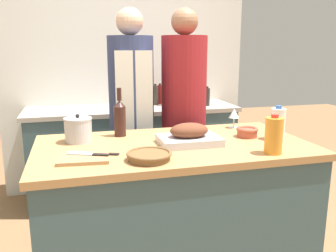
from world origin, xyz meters
TOP-DOWN VIEW (x-y plane):
  - kitchen_island at (0.00, 0.00)m, footprint 1.60×0.85m
  - back_counter at (0.00, 1.45)m, footprint 2.04×0.60m
  - back_wall at (0.00, 1.80)m, footprint 2.54×0.10m
  - roasting_pan at (0.09, -0.03)m, footprint 0.35×0.25m
  - wicker_basket at (-0.20, -0.27)m, footprint 0.23×0.23m
  - cutting_board at (-0.53, -0.19)m, footprint 0.27×0.19m
  - stock_pot at (-0.54, 0.19)m, footprint 0.17×0.17m
  - mixing_bowl at (0.50, 0.04)m, footprint 0.14×0.14m
  - juice_jug at (0.46, -0.32)m, footprint 0.09×0.09m
  - milk_jug at (0.65, -0.06)m, footprint 0.09×0.09m
  - wine_bottle_green at (-0.28, 0.27)m, footprint 0.08×0.08m
  - wine_glass_left at (0.53, 0.30)m, footprint 0.07×0.07m
  - knife_chef at (-0.46, -0.09)m, footprint 0.27×0.15m
  - knife_paring at (-0.49, -0.16)m, footprint 0.21×0.12m
  - stand_mixer at (0.44, 1.48)m, footprint 0.18×0.14m
  - condiment_bottle_tall at (0.25, 1.53)m, footprint 0.06×0.06m
  - condiment_bottle_short at (0.73, 1.35)m, footprint 0.06×0.06m
  - condiment_bottle_extra at (0.31, 1.59)m, footprint 0.06×0.06m
  - person_cook_aproned at (-0.12, 0.80)m, footprint 0.35×0.35m
  - person_cook_guest at (0.30, 0.75)m, footprint 0.36×0.36m

SIDE VIEW (x-z plane):
  - back_counter at x=0.00m, z-range 0.00..0.92m
  - kitchen_island at x=0.00m, z-range 0.00..0.93m
  - knife_chef at x=-0.46m, z-range 0.93..0.94m
  - cutting_board at x=-0.53m, z-range 0.93..0.95m
  - knife_paring at x=-0.49m, z-range 0.95..0.96m
  - wicker_basket at x=-0.20m, z-range 0.94..0.98m
  - mixing_bowl at x=0.50m, z-range 0.94..1.00m
  - roasting_pan at x=0.09m, z-range 0.92..1.04m
  - person_cook_guest at x=0.30m, z-range 0.10..1.88m
  - person_cook_aproned at x=-0.12m, z-range 0.10..1.88m
  - condiment_bottle_short at x=0.73m, z-range 0.91..1.10m
  - stock_pot at x=-0.54m, z-range 0.92..1.09m
  - condiment_bottle_extra at x=0.31m, z-range 0.91..1.12m
  - condiment_bottle_tall at x=0.25m, z-range 0.91..1.12m
  - milk_jug at x=0.65m, z-range 0.93..1.14m
  - wine_glass_left at x=0.53m, z-range 0.96..1.10m
  - juice_jug at x=0.46m, z-range 0.93..1.14m
  - stand_mixer at x=0.44m, z-range 0.89..1.18m
  - wine_bottle_green at x=-0.28m, z-range 0.90..1.21m
  - back_wall at x=0.00m, z-range 0.00..2.55m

